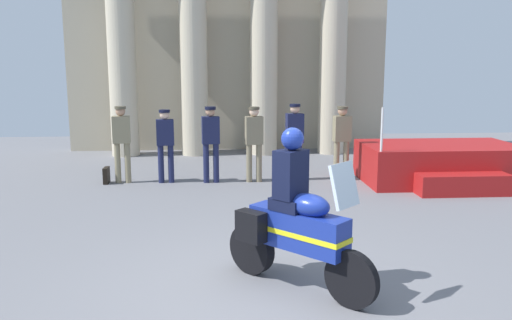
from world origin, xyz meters
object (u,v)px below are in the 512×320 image
object	(u,v)px
officer_in_row_1	(165,140)
motorcycle_with_rider	(293,222)
briefcase_on_ground	(106,175)
officer_in_row_5	(342,137)
officer_in_row_3	(254,138)
officer_in_row_2	(211,138)
reviewing_stand	(440,164)
officer_in_row_4	(295,136)
officer_in_row_0	(122,138)

from	to	relation	value
officer_in_row_1	motorcycle_with_rider	xyz separation A→B (m)	(2.04, -5.81, -0.17)
briefcase_on_ground	officer_in_row_5	bearing A→B (deg)	-0.24
officer_in_row_5	officer_in_row_3	bearing A→B (deg)	-6.00
officer_in_row_5	briefcase_on_ground	xyz separation A→B (m)	(-5.26, 0.02, -0.82)
officer_in_row_2	reviewing_stand	bearing A→B (deg)	168.94
motorcycle_with_rider	officer_in_row_3	bearing A→B (deg)	136.61
officer_in_row_1	motorcycle_with_rider	world-z (taller)	motorcycle_with_rider
officer_in_row_2	officer_in_row_4	size ratio (longest dim) A/B	0.98
officer_in_row_2	briefcase_on_ground	world-z (taller)	officer_in_row_2
officer_in_row_1	officer_in_row_2	bearing A→B (deg)	169.32
officer_in_row_1	officer_in_row_2	xyz separation A→B (m)	(1.00, -0.06, 0.04)
officer_in_row_0	officer_in_row_4	xyz separation A→B (m)	(3.84, 0.02, 0.01)
officer_in_row_4	motorcycle_with_rider	size ratio (longest dim) A/B	0.91
officer_in_row_1	officer_in_row_5	size ratio (longest dim) A/B	0.97
officer_in_row_4	reviewing_stand	bearing A→B (deg)	164.57
reviewing_stand	officer_in_row_4	world-z (taller)	reviewing_stand
officer_in_row_1	officer_in_row_3	xyz separation A→B (m)	(1.96, -0.06, 0.03)
officer_in_row_4	motorcycle_with_rider	xyz separation A→B (m)	(-0.84, -5.86, -0.23)
officer_in_row_0	officer_in_row_4	world-z (taller)	officer_in_row_4
briefcase_on_ground	officer_in_row_2	bearing A→B (deg)	-1.68
officer_in_row_0	motorcycle_with_rider	bearing A→B (deg)	109.94
officer_in_row_2	officer_in_row_3	bearing A→B (deg)	173.12
reviewing_stand	motorcycle_with_rider	bearing A→B (deg)	-126.94
officer_in_row_5	officer_in_row_0	bearing A→B (deg)	-7.86
officer_in_row_0	officer_in_row_2	distance (m)	1.96
officer_in_row_5	motorcycle_with_rider	world-z (taller)	motorcycle_with_rider
reviewing_stand	officer_in_row_0	xyz separation A→B (m)	(-7.06, 0.45, 0.60)
officer_in_row_1	briefcase_on_ground	distance (m)	1.53
officer_in_row_4	officer_in_row_3	bearing A→B (deg)	-0.05
motorcycle_with_rider	reviewing_stand	bearing A→B (deg)	98.89
officer_in_row_2	motorcycle_with_rider	distance (m)	5.84
officer_in_row_0	motorcycle_with_rider	xyz separation A→B (m)	(3.00, -5.85, -0.21)
officer_in_row_3	officer_in_row_0	bearing A→B (deg)	-9.13
officer_in_row_1	briefcase_on_ground	world-z (taller)	officer_in_row_1
officer_in_row_5	officer_in_row_1	bearing A→B (deg)	-7.40
officer_in_row_2	officer_in_row_4	xyz separation A→B (m)	(1.88, 0.12, 0.02)
officer_in_row_4	officer_in_row_2	bearing A→B (deg)	-3.52
officer_in_row_1	officer_in_row_0	bearing A→B (deg)	-9.77
officer_in_row_0	officer_in_row_5	xyz separation A→B (m)	(4.90, -0.06, -0.01)
motorcycle_with_rider	officer_in_row_1	bearing A→B (deg)	155.19
officer_in_row_2	officer_in_row_3	xyz separation A→B (m)	(0.96, 0.01, -0.01)
officer_in_row_2	motorcycle_with_rider	world-z (taller)	motorcycle_with_rider
officer_in_row_2	officer_in_row_3	world-z (taller)	officer_in_row_2
officer_in_row_1	officer_in_row_4	distance (m)	2.89
officer_in_row_2	motorcycle_with_rider	size ratio (longest dim) A/B	0.89
officer_in_row_3	officer_in_row_4	distance (m)	0.93
officer_in_row_2	officer_in_row_0	bearing A→B (deg)	-10.23
officer_in_row_3	reviewing_stand	bearing A→B (deg)	167.97
reviewing_stand	officer_in_row_1	distance (m)	6.14
briefcase_on_ground	officer_in_row_1	bearing A→B (deg)	-0.30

